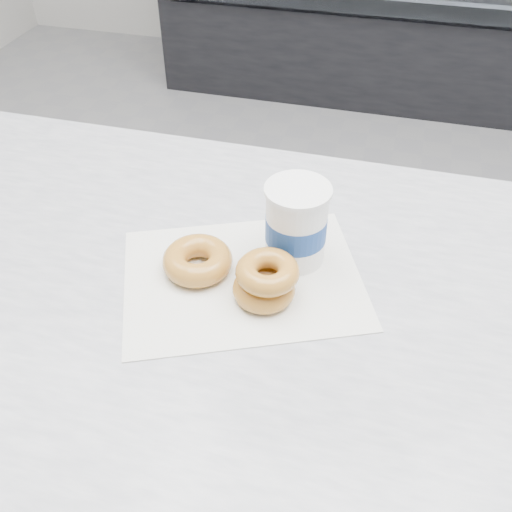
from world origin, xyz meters
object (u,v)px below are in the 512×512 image
(donut_stack, at_px, (266,280))
(coffee_cup, at_px, (296,224))
(donut_single, at_px, (198,260))
(counter, at_px, (273,457))

(donut_stack, height_order, coffee_cup, coffee_cup)
(donut_single, relative_size, coffee_cup, 0.81)
(donut_stack, bearing_deg, counter, 34.13)
(coffee_cup, bearing_deg, counter, -90.37)
(donut_single, xyz_separation_m, donut_stack, (0.11, -0.03, 0.01))
(donut_stack, xyz_separation_m, coffee_cup, (0.02, 0.09, 0.03))
(counter, height_order, donut_stack, donut_stack)
(counter, bearing_deg, coffee_cup, 87.33)
(counter, relative_size, donut_single, 29.79)
(counter, height_order, donut_single, donut_single)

